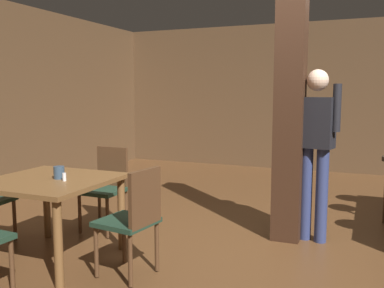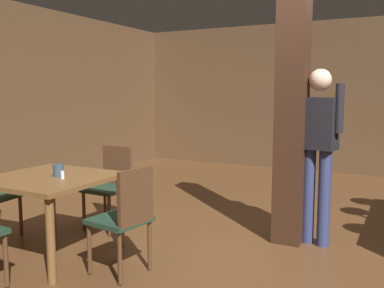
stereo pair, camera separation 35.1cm
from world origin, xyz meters
TOP-DOWN VIEW (x-y plane):
  - ground_plane at (0.00, 0.00)m, footprint 10.80×10.80m
  - wall_back at (0.00, 4.50)m, footprint 8.00×0.10m
  - pillar at (0.18, 0.41)m, footprint 0.28×0.28m
  - dining_table at (-1.68, -0.94)m, footprint 1.04×1.04m
  - chair_north at (-1.69, -0.04)m, footprint 0.43×0.43m
  - chair_east at (-0.80, -0.99)m, footprint 0.48×0.48m
  - napkin_cup at (-1.60, -0.91)m, footprint 0.09×0.09m
  - salt_shaker at (-1.50, -0.97)m, footprint 0.03×0.03m
  - standing_person at (0.43, 0.46)m, footprint 0.47×0.27m

SIDE VIEW (x-z plane):
  - ground_plane at x=0.00m, z-range 0.00..0.00m
  - chair_north at x=-1.69m, z-range 0.06..0.95m
  - chair_east at x=-0.80m, z-range 0.06..0.95m
  - dining_table at x=-1.68m, z-range 0.26..1.00m
  - salt_shaker at x=-1.50m, z-range 0.74..0.81m
  - napkin_cup at x=-1.60m, z-range 0.74..0.85m
  - standing_person at x=0.43m, z-range 0.14..1.86m
  - wall_back at x=0.00m, z-range 0.00..2.80m
  - pillar at x=0.18m, z-range 0.00..2.80m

